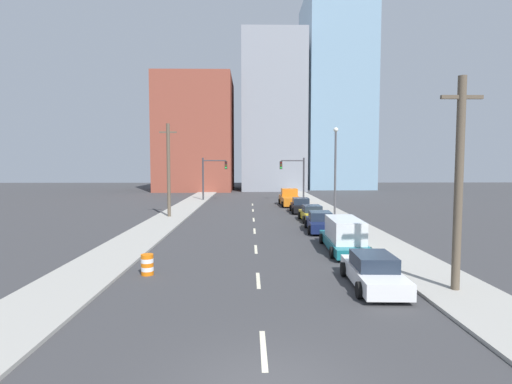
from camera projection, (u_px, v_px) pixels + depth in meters
name	position (u px, v px, depth m)	size (l,w,h in m)	color
sidewalk_left	(199.00, 198.00, 58.10)	(3.26, 99.09, 0.13)	#9E9B93
sidewalk_right	(305.00, 198.00, 58.36)	(3.26, 99.09, 0.13)	#9E9B93
lane_stripe_at_2m	(263.00, 350.00, 10.81)	(0.16, 2.40, 0.01)	beige
lane_stripe_at_8m	(258.00, 280.00, 17.27)	(0.16, 2.40, 0.01)	beige
lane_stripe_at_15m	(256.00, 249.00, 23.57)	(0.16, 2.40, 0.01)	beige
lane_stripe_at_21m	(255.00, 231.00, 30.00)	(0.16, 2.40, 0.01)	beige
lane_stripe_at_27m	(254.00, 220.00, 36.12)	(0.16, 2.40, 0.01)	beige
lane_stripe_at_35m	(253.00, 210.00, 43.39)	(0.16, 2.40, 0.01)	beige
lane_stripe_at_41m	(253.00, 205.00, 49.60)	(0.16, 2.40, 0.01)	beige
building_brick_left	(196.00, 135.00, 77.21)	(14.00, 16.00, 21.40)	brown
building_office_center	(272.00, 116.00, 81.16)	(12.00, 20.00, 29.53)	gray
building_glass_right	(334.00, 93.00, 85.00)	(13.00, 20.00, 40.17)	#7A9EB7
traffic_signal_left	(210.00, 173.00, 54.70)	(3.44, 0.35, 5.91)	#38383D
traffic_signal_right	(297.00, 173.00, 54.90)	(3.44, 0.35, 5.91)	#38383D
utility_pole_right_near	(459.00, 183.00, 15.34)	(1.60, 0.32, 8.36)	brown
utility_pole_left_mid	(169.00, 170.00, 37.16)	(1.60, 0.32, 8.78)	brown
traffic_barrel	(147.00, 265.00, 18.09)	(0.56, 0.56, 0.95)	orange
street_lamp	(335.00, 165.00, 38.05)	(0.44, 0.44, 8.51)	#4C4C51
sedan_white	(373.00, 272.00, 16.37)	(2.16, 4.84, 1.35)	silver
box_truck_teal	(344.00, 235.00, 23.07)	(2.36, 6.46, 1.91)	#196B75
sedan_navy	(320.00, 222.00, 29.82)	(2.27, 4.78, 1.49)	#141E47
sedan_yellow	(312.00, 214.00, 35.17)	(2.06, 4.52, 1.41)	gold
sedan_black	(301.00, 206.00, 41.42)	(2.18, 4.56, 1.52)	black
pickup_truck_orange	(290.00, 199.00, 48.55)	(2.53, 6.16, 2.03)	orange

